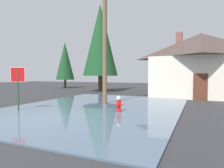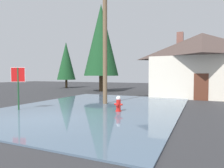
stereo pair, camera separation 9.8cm
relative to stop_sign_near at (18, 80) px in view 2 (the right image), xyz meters
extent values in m
cube|color=#2D2D30|center=(2.71, -1.34, -1.70)|extent=(80.00, 80.00, 0.10)
cube|color=#4C6075|center=(3.27, 2.63, -1.62)|extent=(9.30, 12.92, 0.06)
cube|color=silver|center=(2.84, -2.80, -1.64)|extent=(4.45, 0.45, 0.01)
cylinder|color=#1E4C28|center=(0.00, 0.00, -0.51)|extent=(0.08, 0.08, 2.27)
cube|color=white|center=(0.00, 0.00, 0.26)|extent=(0.73, 0.29, 0.77)
cube|color=red|center=(0.00, 0.00, 0.26)|extent=(0.69, 0.29, 0.73)
cylinder|color=red|center=(4.97, 1.72, -1.59)|extent=(0.30, 0.30, 0.10)
cylinder|color=red|center=(4.97, 1.72, -1.27)|extent=(0.22, 0.22, 0.55)
sphere|color=white|center=(4.97, 1.72, -0.93)|extent=(0.24, 0.24, 0.24)
cylinder|color=red|center=(4.81, 1.72, -1.24)|extent=(0.10, 0.09, 0.09)
cylinder|color=red|center=(5.13, 1.72, -1.24)|extent=(0.10, 0.09, 0.09)
cylinder|color=red|center=(4.97, 1.56, -1.24)|extent=(0.11, 0.10, 0.11)
cylinder|color=brown|center=(3.16, 3.93, 2.24)|extent=(0.28, 0.28, 7.77)
cube|color=silver|center=(8.81, 11.94, 0.05)|extent=(7.91, 6.68, 3.39)
pyramid|color=#473833|center=(8.81, 11.94, 2.85)|extent=(8.54, 7.21, 2.20)
cube|color=brown|center=(6.85, 13.14, 3.40)|extent=(0.60, 0.60, 1.98)
cube|color=#592D1E|center=(8.79, 8.60, -0.65)|extent=(1.00, 0.07, 2.00)
cylinder|color=#4C3823|center=(-1.83, 13.27, -0.74)|extent=(0.50, 0.50, 1.80)
cone|color=#194723|center=(-1.83, 13.27, 4.26)|extent=(4.01, 4.01, 8.21)
cylinder|color=#4C3823|center=(-9.28, 16.66, -1.04)|extent=(0.33, 0.33, 1.20)
cone|color=#194723|center=(-9.28, 16.66, 2.29)|extent=(2.67, 2.67, 5.47)
camera|label=1|loc=(8.67, -7.72, 0.25)|focal=32.37mm
camera|label=2|loc=(8.76, -7.68, 0.25)|focal=32.37mm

